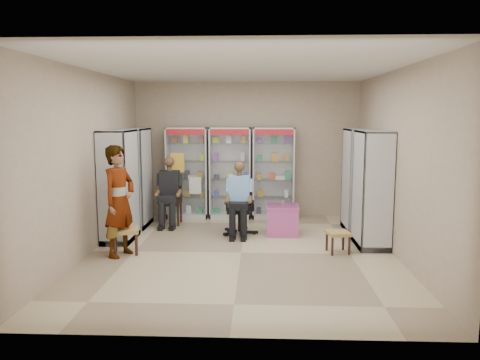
{
  "coord_description": "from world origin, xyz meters",
  "views": [
    {
      "loc": [
        0.3,
        -7.51,
        2.26
      ],
      "look_at": [
        -0.05,
        0.7,
        1.12
      ],
      "focal_mm": 35.0,
      "sensor_mm": 36.0,
      "label": 1
    }
  ],
  "objects_px": {
    "cabinet_back_mid": "(230,173)",
    "cabinet_left_far": "(135,178)",
    "cabinet_right_near": "(372,189)",
    "cabinet_left_near": "(119,186)",
    "cabinet_right_far": "(359,181)",
    "office_chair": "(240,208)",
    "woven_stool_a": "(338,242)",
    "standing_man": "(119,201)",
    "seated_shopkeeper": "(239,201)",
    "pink_trunk": "(282,220)",
    "woven_stool_b": "(126,241)",
    "wooden_chair": "(171,202)",
    "cabinet_back_right": "(273,173)",
    "cabinet_back_left": "(188,173)"
  },
  "relations": [
    {
      "from": "cabinet_right_far",
      "to": "pink_trunk",
      "type": "height_order",
      "value": "cabinet_right_far"
    },
    {
      "from": "wooden_chair",
      "to": "cabinet_left_near",
      "type": "bearing_deg",
      "value": -117.61
    },
    {
      "from": "cabinet_left_near",
      "to": "office_chair",
      "type": "bearing_deg",
      "value": 103.79
    },
    {
      "from": "pink_trunk",
      "to": "wooden_chair",
      "type": "bearing_deg",
      "value": 161.56
    },
    {
      "from": "cabinet_right_near",
      "to": "cabinet_back_mid",
      "type": "bearing_deg",
      "value": 49.16
    },
    {
      "from": "cabinet_back_mid",
      "to": "cabinet_right_far",
      "type": "relative_size",
      "value": 1.0
    },
    {
      "from": "cabinet_right_near",
      "to": "cabinet_right_far",
      "type": "bearing_deg",
      "value": 0.0
    },
    {
      "from": "cabinet_back_right",
      "to": "woven_stool_a",
      "type": "height_order",
      "value": "cabinet_back_right"
    },
    {
      "from": "cabinet_back_mid",
      "to": "wooden_chair",
      "type": "distance_m",
      "value": 1.5
    },
    {
      "from": "pink_trunk",
      "to": "woven_stool_b",
      "type": "height_order",
      "value": "pink_trunk"
    },
    {
      "from": "woven_stool_a",
      "to": "standing_man",
      "type": "height_order",
      "value": "standing_man"
    },
    {
      "from": "cabinet_back_mid",
      "to": "seated_shopkeeper",
      "type": "xyz_separation_m",
      "value": [
        0.27,
        -1.55,
        -0.34
      ]
    },
    {
      "from": "cabinet_left_far",
      "to": "woven_stool_a",
      "type": "xyz_separation_m",
      "value": [
        3.83,
        -1.73,
        -0.82
      ]
    },
    {
      "from": "pink_trunk",
      "to": "office_chair",
      "type": "bearing_deg",
      "value": -179.31
    },
    {
      "from": "woven_stool_a",
      "to": "cabinet_left_near",
      "type": "bearing_deg",
      "value": 170.63
    },
    {
      "from": "cabinet_left_near",
      "to": "woven_stool_b",
      "type": "xyz_separation_m",
      "value": [
        0.33,
        -0.82,
        -0.79
      ]
    },
    {
      "from": "cabinet_back_left",
      "to": "cabinet_back_mid",
      "type": "relative_size",
      "value": 1.0
    },
    {
      "from": "wooden_chair",
      "to": "woven_stool_b",
      "type": "distance_m",
      "value": 2.16
    },
    {
      "from": "wooden_chair",
      "to": "office_chair",
      "type": "distance_m",
      "value": 1.66
    },
    {
      "from": "cabinet_back_right",
      "to": "wooden_chair",
      "type": "relative_size",
      "value": 2.13
    },
    {
      "from": "cabinet_right_near",
      "to": "woven_stool_b",
      "type": "relative_size",
      "value": 4.72
    },
    {
      "from": "cabinet_right_near",
      "to": "cabinet_left_near",
      "type": "bearing_deg",
      "value": 87.43
    },
    {
      "from": "cabinet_back_left",
      "to": "woven_stool_b",
      "type": "xyz_separation_m",
      "value": [
        -0.6,
        -2.85,
        -0.79
      ]
    },
    {
      "from": "standing_man",
      "to": "cabinet_back_left",
      "type": "bearing_deg",
      "value": 10.78
    },
    {
      "from": "wooden_chair",
      "to": "standing_man",
      "type": "bearing_deg",
      "value": -100.18
    },
    {
      "from": "cabinet_back_left",
      "to": "office_chair",
      "type": "relative_size",
      "value": 1.93
    },
    {
      "from": "cabinet_back_mid",
      "to": "cabinet_left_far",
      "type": "xyz_separation_m",
      "value": [
        -1.88,
        -0.93,
        0.0
      ]
    },
    {
      "from": "cabinet_right_near",
      "to": "cabinet_left_far",
      "type": "distance_m",
      "value": 4.65
    },
    {
      "from": "cabinet_left_far",
      "to": "seated_shopkeeper",
      "type": "height_order",
      "value": "cabinet_left_far"
    },
    {
      "from": "cabinet_right_near",
      "to": "pink_trunk",
      "type": "height_order",
      "value": "cabinet_right_near"
    },
    {
      "from": "cabinet_right_far",
      "to": "woven_stool_a",
      "type": "bearing_deg",
      "value": 157.72
    },
    {
      "from": "cabinet_right_near",
      "to": "standing_man",
      "type": "distance_m",
      "value": 4.24
    },
    {
      "from": "cabinet_back_right",
      "to": "woven_stool_b",
      "type": "distance_m",
      "value": 3.87
    },
    {
      "from": "cabinet_right_far",
      "to": "cabinet_left_near",
      "type": "height_order",
      "value": "same"
    },
    {
      "from": "standing_man",
      "to": "office_chair",
      "type": "bearing_deg",
      "value": -28.94
    },
    {
      "from": "cabinet_left_near",
      "to": "woven_stool_a",
      "type": "distance_m",
      "value": 3.97
    },
    {
      "from": "cabinet_back_mid",
      "to": "cabinet_right_near",
      "type": "relative_size",
      "value": 1.0
    },
    {
      "from": "cabinet_right_near",
      "to": "seated_shopkeeper",
      "type": "height_order",
      "value": "cabinet_right_near"
    },
    {
      "from": "office_chair",
      "to": "seated_shopkeeper",
      "type": "bearing_deg",
      "value": -88.29
    },
    {
      "from": "cabinet_back_right",
      "to": "woven_stool_a",
      "type": "distance_m",
      "value": 2.96
    },
    {
      "from": "seated_shopkeeper",
      "to": "woven_stool_a",
      "type": "distance_m",
      "value": 2.07
    },
    {
      "from": "standing_man",
      "to": "woven_stool_b",
      "type": "bearing_deg",
      "value": -0.75
    },
    {
      "from": "seated_shopkeeper",
      "to": "office_chair",
      "type": "bearing_deg",
      "value": 91.71
    },
    {
      "from": "seated_shopkeeper",
      "to": "cabinet_right_far",
      "type": "bearing_deg",
      "value": 12.06
    },
    {
      "from": "cabinet_back_right",
      "to": "seated_shopkeeper",
      "type": "relative_size",
      "value": 1.52
    },
    {
      "from": "cabinet_left_near",
      "to": "wooden_chair",
      "type": "xyz_separation_m",
      "value": [
        0.68,
        1.3,
        -0.53
      ]
    },
    {
      "from": "cabinet_back_right",
      "to": "cabinet_right_far",
      "type": "xyz_separation_m",
      "value": [
        1.63,
        -1.13,
        0.0
      ]
    },
    {
      "from": "cabinet_left_far",
      "to": "office_chair",
      "type": "height_order",
      "value": "cabinet_left_far"
    },
    {
      "from": "cabinet_back_mid",
      "to": "cabinet_right_near",
      "type": "height_order",
      "value": "same"
    },
    {
      "from": "cabinet_back_mid",
      "to": "cabinet_right_far",
      "type": "bearing_deg",
      "value": -23.65
    }
  ]
}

